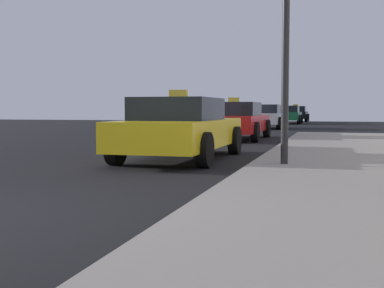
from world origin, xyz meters
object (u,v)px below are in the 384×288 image
(car_green, at_px, (288,115))
(car_yellow, at_px, (181,128))
(car_white, at_px, (264,116))
(car_black, at_px, (296,114))
(car_red, at_px, (235,120))

(car_green, bearing_deg, car_yellow, -89.79)
(car_white, bearing_deg, car_yellow, -88.29)
(car_black, bearing_deg, car_yellow, -90.04)
(car_yellow, height_order, car_white, car_yellow)
(car_yellow, height_order, car_black, same)
(car_yellow, relative_size, car_black, 1.01)
(car_yellow, relative_size, car_green, 1.04)
(car_white, bearing_deg, car_green, 87.49)
(car_yellow, distance_m, car_green, 26.70)
(car_green, bearing_deg, car_red, -90.42)
(car_red, xyz_separation_m, car_black, (0.26, 25.70, -0.00))
(car_yellow, distance_m, car_red, 7.28)
(car_red, height_order, car_white, car_red)
(car_yellow, bearing_deg, car_black, 89.96)
(car_white, relative_size, car_green, 0.95)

